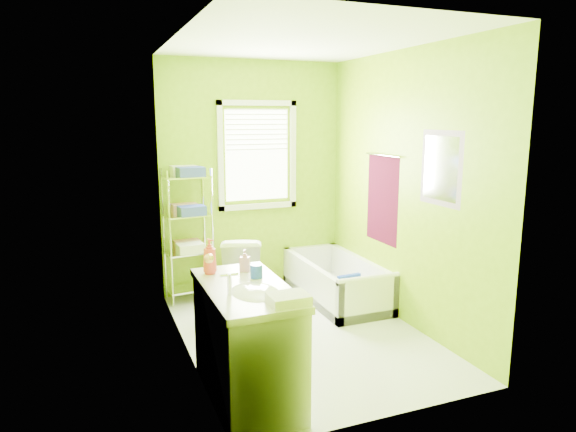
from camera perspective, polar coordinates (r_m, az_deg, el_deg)
name	(u,v)px	position (r m, az deg, el deg)	size (l,w,h in m)	color
ground	(302,334)	(4.89, 1.56, -12.93)	(2.90, 2.90, 0.00)	silver
room_envelope	(303,167)	(4.49, 1.66, 5.44)	(2.14, 2.94, 2.62)	#78A207
window	(257,150)	(5.83, -3.42, 7.36)	(0.92, 0.05, 1.22)	white
door	(215,272)	(3.34, -8.17, -6.18)	(0.09, 0.80, 2.00)	white
right_wall_decor	(404,187)	(4.99, 12.74, 3.12)	(0.04, 1.48, 1.17)	#42071D
bathtub	(338,287)	(5.69, 5.53, -7.84)	(0.68, 1.45, 0.47)	white
toilet	(242,268)	(5.59, -5.09, -5.81)	(0.41, 0.72, 0.74)	white
vanity	(247,338)	(3.74, -4.57, -13.38)	(0.56, 1.10, 1.09)	white
wire_shelf_unit	(189,220)	(5.59, -10.92, -0.47)	(0.52, 0.42, 1.47)	silver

